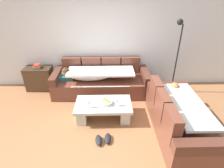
# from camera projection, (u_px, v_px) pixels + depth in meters

# --- Properties ---
(ground_plane) EXTENTS (14.00, 14.00, 0.00)m
(ground_plane) POSITION_uv_depth(u_px,v_px,m) (96.00, 134.00, 3.55)
(ground_plane) COLOR #93603B
(back_wall) EXTENTS (9.00, 0.10, 2.70)m
(back_wall) POSITION_uv_depth(u_px,v_px,m) (98.00, 38.00, 4.79)
(back_wall) COLOR silver
(back_wall) RESTS_ON ground_plane
(couch_along_wall) EXTENTS (2.53, 0.92, 0.88)m
(couch_along_wall) POSITION_uv_depth(u_px,v_px,m) (100.00, 81.00, 4.82)
(couch_along_wall) COLOR brown
(couch_along_wall) RESTS_ON ground_plane
(couch_near_window) EXTENTS (0.92, 1.96, 0.88)m
(couch_near_window) POSITION_uv_depth(u_px,v_px,m) (178.00, 117.00, 3.48)
(couch_near_window) COLOR brown
(couch_near_window) RESTS_ON ground_plane
(coffee_table) EXTENTS (1.20, 0.68, 0.38)m
(coffee_table) POSITION_uv_depth(u_px,v_px,m) (103.00, 109.00, 3.88)
(coffee_table) COLOR beige
(coffee_table) RESTS_ON ground_plane
(fruit_bowl) EXTENTS (0.28, 0.28, 0.10)m
(fruit_bowl) POSITION_uv_depth(u_px,v_px,m) (106.00, 102.00, 3.78)
(fruit_bowl) COLOR silver
(fruit_bowl) RESTS_ON coffee_table
(wine_glass_near_left) EXTENTS (0.07, 0.07, 0.17)m
(wine_glass_near_left) POSITION_uv_depth(u_px,v_px,m) (89.00, 103.00, 3.63)
(wine_glass_near_left) COLOR silver
(wine_glass_near_left) RESTS_ON coffee_table
(wine_glass_near_right) EXTENTS (0.07, 0.07, 0.17)m
(wine_glass_near_right) POSITION_uv_depth(u_px,v_px,m) (117.00, 101.00, 3.68)
(wine_glass_near_right) COLOR silver
(wine_glass_near_right) RESTS_ON coffee_table
(side_cabinet) EXTENTS (0.72, 0.44, 0.64)m
(side_cabinet) POSITION_uv_depth(u_px,v_px,m) (39.00, 78.00, 4.98)
(side_cabinet) COLOR #4E3521
(side_cabinet) RESTS_ON ground_plane
(book_stack_on_cabinet) EXTENTS (0.19, 0.20, 0.11)m
(book_stack_on_cabinet) POSITION_uv_depth(u_px,v_px,m) (37.00, 66.00, 4.80)
(book_stack_on_cabinet) COLOR #2D569E
(book_stack_on_cabinet) RESTS_ON side_cabinet
(floor_lamp) EXTENTS (0.33, 0.31, 1.95)m
(floor_lamp) POSITION_uv_depth(u_px,v_px,m) (176.00, 54.00, 4.40)
(floor_lamp) COLOR black
(floor_lamp) RESTS_ON ground_plane
(pair_of_shoes) EXTENTS (0.32, 0.32, 0.09)m
(pair_of_shoes) POSITION_uv_depth(u_px,v_px,m) (103.00, 139.00, 3.36)
(pair_of_shoes) COLOR black
(pair_of_shoes) RESTS_ON ground_plane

